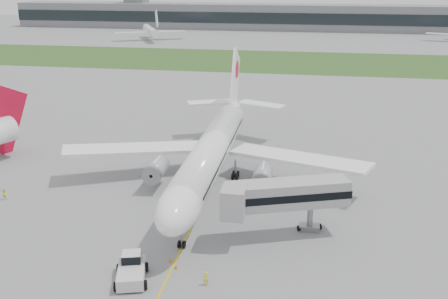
% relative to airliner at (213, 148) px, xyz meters
% --- Properties ---
extents(ground, '(600.00, 600.00, 0.00)m').
position_rel_airliner_xyz_m(ground, '(0.00, -4.87, -5.66)').
color(ground, gray).
rests_on(ground, ground).
extents(apron_markings, '(70.00, 70.00, 0.04)m').
position_rel_airliner_xyz_m(apron_markings, '(0.00, -9.87, -5.66)').
color(apron_markings, gold).
rests_on(apron_markings, ground).
extents(grass_strip, '(600.00, 50.00, 0.02)m').
position_rel_airliner_xyz_m(grass_strip, '(0.00, 115.13, -5.65)').
color(grass_strip, '#2D521E').
rests_on(grass_strip, ground).
extents(terminal_building, '(320.00, 22.30, 14.00)m').
position_rel_airliner_xyz_m(terminal_building, '(0.00, 225.00, 1.34)').
color(terminal_building, slate).
rests_on(terminal_building, ground).
extents(control_tower, '(12.00, 12.00, 56.00)m').
position_rel_airliner_xyz_m(control_tower, '(-90.00, 227.13, -5.66)').
color(control_tower, slate).
rests_on(control_tower, ground).
extents(airliner, '(48.13, 53.95, 17.88)m').
position_rel_airliner_xyz_m(airliner, '(0.00, 0.00, 0.00)').
color(airliner, white).
rests_on(airliner, ground).
extents(pushback_tug, '(4.44, 5.57, 2.56)m').
position_rel_airliner_xyz_m(pushback_tug, '(-3.70, -26.96, -4.48)').
color(pushback_tug, silver).
rests_on(pushback_tug, ground).
extents(jet_bridge, '(15.41, 9.25, 7.38)m').
position_rel_airliner_xyz_m(jet_bridge, '(11.26, -15.02, -0.20)').
color(jet_bridge, '#A0A0A3').
rests_on(jet_bridge, ground).
extents(safety_cone_left, '(0.39, 0.39, 0.53)m').
position_rel_airliner_xyz_m(safety_cone_left, '(-0.50, -23.10, -5.39)').
color(safety_cone_left, orange).
rests_on(safety_cone_left, ground).
extents(safety_cone_right, '(0.38, 0.38, 0.53)m').
position_rel_airliner_xyz_m(safety_cone_right, '(0.50, -24.40, -5.40)').
color(safety_cone_right, orange).
rests_on(safety_cone_right, ground).
extents(ground_crew_near, '(0.69, 0.58, 1.60)m').
position_rel_airliner_xyz_m(ground_crew_near, '(4.36, -26.75, -4.86)').
color(ground_crew_near, yellow).
rests_on(ground_crew_near, ground).
extents(ground_crew_far, '(0.98, 1.04, 1.70)m').
position_rel_airliner_xyz_m(ground_crew_far, '(-28.45, -11.11, -4.81)').
color(ground_crew_far, '#EBFF2A').
rests_on(ground_crew_far, ground).
extents(distant_aircraft_left, '(43.62, 41.75, 12.99)m').
position_rel_airliner_xyz_m(distant_aircraft_left, '(-62.63, 166.40, -5.66)').
color(distant_aircraft_left, white).
rests_on(distant_aircraft_left, ground).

